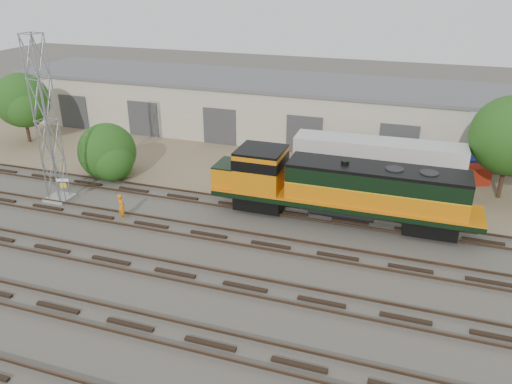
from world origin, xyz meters
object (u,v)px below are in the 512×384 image
(locomotive, at_px, (338,188))
(semi_trailer, at_px, (381,159))
(worker, at_px, (122,207))
(signal_tower, at_px, (47,124))

(locomotive, distance_m, semi_trailer, 6.49)
(locomotive, distance_m, worker, 14.06)
(signal_tower, bearing_deg, semi_trailer, 23.20)
(signal_tower, bearing_deg, locomotive, 8.86)
(locomotive, height_order, signal_tower, signal_tower)
(worker, xyz_separation_m, semi_trailer, (15.41, 10.39, 1.46))
(worker, bearing_deg, signal_tower, 24.75)
(locomotive, relative_size, signal_tower, 1.50)
(signal_tower, xyz_separation_m, worker, (5.95, -1.23, -4.64))
(signal_tower, height_order, worker, signal_tower)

